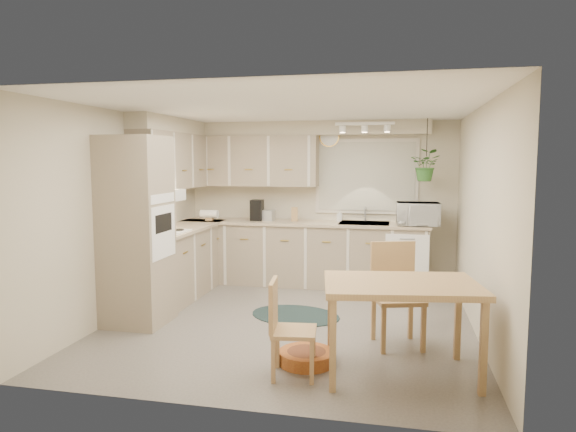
# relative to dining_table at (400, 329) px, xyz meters

# --- Properties ---
(floor) EXTENTS (4.20, 4.20, 0.00)m
(floor) POSITION_rel_dining_table_xyz_m (-1.21, 1.20, -0.40)
(floor) COLOR slate
(floor) RESTS_ON ground
(ceiling) EXTENTS (4.20, 4.20, 0.00)m
(ceiling) POSITION_rel_dining_table_xyz_m (-1.21, 1.20, 2.00)
(ceiling) COLOR white
(ceiling) RESTS_ON wall_back
(wall_back) EXTENTS (4.00, 0.04, 2.40)m
(wall_back) POSITION_rel_dining_table_xyz_m (-1.21, 3.30, 0.80)
(wall_back) COLOR beige
(wall_back) RESTS_ON floor
(wall_front) EXTENTS (4.00, 0.04, 2.40)m
(wall_front) POSITION_rel_dining_table_xyz_m (-1.21, -0.90, 0.80)
(wall_front) COLOR beige
(wall_front) RESTS_ON floor
(wall_left) EXTENTS (0.04, 4.20, 2.40)m
(wall_left) POSITION_rel_dining_table_xyz_m (-3.21, 1.20, 0.80)
(wall_left) COLOR beige
(wall_left) RESTS_ON floor
(wall_right) EXTENTS (0.04, 4.20, 2.40)m
(wall_right) POSITION_rel_dining_table_xyz_m (0.79, 1.20, 0.80)
(wall_right) COLOR beige
(wall_right) RESTS_ON floor
(base_cab_left) EXTENTS (0.60, 1.85, 0.90)m
(base_cab_left) POSITION_rel_dining_table_xyz_m (-2.91, 2.07, 0.05)
(base_cab_left) COLOR gray
(base_cab_left) RESTS_ON floor
(base_cab_back) EXTENTS (3.60, 0.60, 0.90)m
(base_cab_back) POSITION_rel_dining_table_xyz_m (-1.41, 3.00, 0.05)
(base_cab_back) COLOR gray
(base_cab_back) RESTS_ON floor
(counter_left) EXTENTS (0.64, 1.89, 0.04)m
(counter_left) POSITION_rel_dining_table_xyz_m (-2.90, 2.07, 0.52)
(counter_left) COLOR tan
(counter_left) RESTS_ON base_cab_left
(counter_back) EXTENTS (3.64, 0.64, 0.04)m
(counter_back) POSITION_rel_dining_table_xyz_m (-1.41, 2.99, 0.52)
(counter_back) COLOR tan
(counter_back) RESTS_ON base_cab_back
(oven_stack) EXTENTS (0.65, 0.65, 2.10)m
(oven_stack) POSITION_rel_dining_table_xyz_m (-2.88, 0.82, 0.65)
(oven_stack) COLOR gray
(oven_stack) RESTS_ON floor
(wall_oven_face) EXTENTS (0.02, 0.56, 0.58)m
(wall_oven_face) POSITION_rel_dining_table_xyz_m (-2.56, 0.82, 0.65)
(wall_oven_face) COLOR white
(wall_oven_face) RESTS_ON oven_stack
(upper_cab_left) EXTENTS (0.35, 2.00, 0.75)m
(upper_cab_left) POSITION_rel_dining_table_xyz_m (-3.03, 2.20, 1.42)
(upper_cab_left) COLOR gray
(upper_cab_left) RESTS_ON wall_left
(upper_cab_back) EXTENTS (2.00, 0.35, 0.75)m
(upper_cab_back) POSITION_rel_dining_table_xyz_m (-2.21, 3.12, 1.42)
(upper_cab_back) COLOR gray
(upper_cab_back) RESTS_ON wall_back
(soffit_left) EXTENTS (0.30, 2.00, 0.20)m
(soffit_left) POSITION_rel_dining_table_xyz_m (-3.06, 2.20, 1.90)
(soffit_left) COLOR beige
(soffit_left) RESTS_ON wall_left
(soffit_back) EXTENTS (3.60, 0.30, 0.20)m
(soffit_back) POSITION_rel_dining_table_xyz_m (-1.41, 3.15, 1.90)
(soffit_back) COLOR beige
(soffit_back) RESTS_ON wall_back
(cooktop) EXTENTS (0.52, 0.58, 0.02)m
(cooktop) POSITION_rel_dining_table_xyz_m (-2.89, 1.50, 0.54)
(cooktop) COLOR white
(cooktop) RESTS_ON counter_left
(range_hood) EXTENTS (0.40, 0.60, 0.14)m
(range_hood) POSITION_rel_dining_table_xyz_m (-2.91, 1.50, 1.00)
(range_hood) COLOR white
(range_hood) RESTS_ON upper_cab_left
(window_blinds) EXTENTS (1.40, 0.02, 1.00)m
(window_blinds) POSITION_rel_dining_table_xyz_m (-0.51, 3.27, 1.20)
(window_blinds) COLOR beige
(window_blinds) RESTS_ON wall_back
(window_frame) EXTENTS (1.50, 0.02, 1.10)m
(window_frame) POSITION_rel_dining_table_xyz_m (-0.51, 3.28, 1.20)
(window_frame) COLOR beige
(window_frame) RESTS_ON wall_back
(sink) EXTENTS (0.70, 0.48, 0.10)m
(sink) POSITION_rel_dining_table_xyz_m (-0.51, 3.00, 0.50)
(sink) COLOR #A0A3A7
(sink) RESTS_ON counter_back
(dishwasher_front) EXTENTS (0.58, 0.02, 0.83)m
(dishwasher_front) POSITION_rel_dining_table_xyz_m (0.09, 2.69, 0.02)
(dishwasher_front) COLOR white
(dishwasher_front) RESTS_ON base_cab_back
(track_light_bar) EXTENTS (0.80, 0.04, 0.04)m
(track_light_bar) POSITION_rel_dining_table_xyz_m (-0.51, 2.75, 1.93)
(track_light_bar) COLOR white
(track_light_bar) RESTS_ON ceiling
(wall_clock) EXTENTS (0.30, 0.03, 0.30)m
(wall_clock) POSITION_rel_dining_table_xyz_m (-1.06, 3.27, 1.78)
(wall_clock) COLOR gold
(wall_clock) RESTS_ON wall_back
(dining_table) EXTENTS (1.40, 1.04, 0.81)m
(dining_table) POSITION_rel_dining_table_xyz_m (0.00, 0.00, 0.00)
(dining_table) COLOR tan
(dining_table) RESTS_ON floor
(chair_left) EXTENTS (0.43, 0.43, 0.83)m
(chair_left) POSITION_rel_dining_table_xyz_m (-0.88, -0.22, 0.01)
(chair_left) COLOR tan
(chair_left) RESTS_ON floor
(chair_back) EXTENTS (0.59, 0.59, 1.02)m
(chair_back) POSITION_rel_dining_table_xyz_m (-0.02, 0.69, 0.10)
(chair_back) COLOR tan
(chair_back) RESTS_ON floor
(braided_rug) EXTENTS (1.25, 1.05, 0.01)m
(braided_rug) POSITION_rel_dining_table_xyz_m (-1.20, 1.46, -0.40)
(braided_rug) COLOR black
(braided_rug) RESTS_ON floor
(pet_bed) EXTENTS (0.65, 0.65, 0.12)m
(pet_bed) POSITION_rel_dining_table_xyz_m (-0.82, 0.06, -0.35)
(pet_bed) COLOR #A55F21
(pet_bed) RESTS_ON floor
(microwave) EXTENTS (0.59, 0.35, 0.39)m
(microwave) POSITION_rel_dining_table_xyz_m (0.23, 2.90, 0.73)
(microwave) COLOR white
(microwave) RESTS_ON counter_back
(soap_bottle) EXTENTS (0.08, 0.17, 0.08)m
(soap_bottle) POSITION_rel_dining_table_xyz_m (-0.88, 3.15, 0.57)
(soap_bottle) COLOR white
(soap_bottle) RESTS_ON counter_back
(hanging_plant) EXTENTS (0.50, 0.53, 0.34)m
(hanging_plant) POSITION_rel_dining_table_xyz_m (0.32, 2.90, 1.31)
(hanging_plant) COLOR #346D2B
(hanging_plant) RESTS_ON ceiling
(coffee_maker) EXTENTS (0.19, 0.22, 0.31)m
(coffee_maker) POSITION_rel_dining_table_xyz_m (-2.10, 3.00, 0.69)
(coffee_maker) COLOR black
(coffee_maker) RESTS_ON counter_back
(toaster) EXTENTS (0.27, 0.17, 0.16)m
(toaster) POSITION_rel_dining_table_xyz_m (-1.98, 3.02, 0.61)
(toaster) COLOR #A0A3A7
(toaster) RESTS_ON counter_back
(knife_block) EXTENTS (0.11, 0.11, 0.20)m
(knife_block) POSITION_rel_dining_table_xyz_m (-1.54, 3.05, 0.64)
(knife_block) COLOR tan
(knife_block) RESTS_ON counter_back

